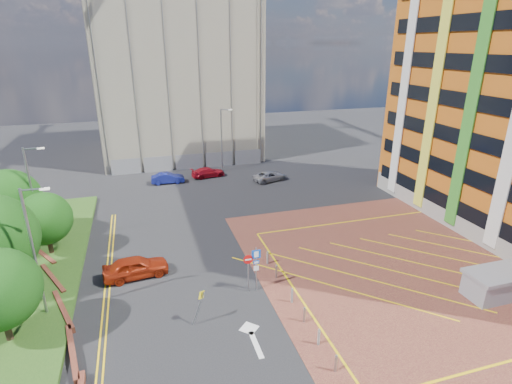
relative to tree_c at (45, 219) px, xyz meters
name	(u,v)px	position (x,y,z in m)	size (l,w,h in m)	color
ground	(253,300)	(13.50, -10.00, -3.19)	(140.00, 140.00, 0.00)	black
forecourt	(434,267)	(27.50, -10.00, -3.18)	(26.00, 26.00, 0.02)	brown
retaining_wall	(60,311)	(1.70, -8.00, -2.99)	(6.06, 20.33, 0.40)	brown
tree_c	(45,219)	(0.00, 0.00, 0.00)	(4.00, 4.00, 4.90)	#3D2B1C
tree_d	(9,200)	(-3.00, 3.00, 0.68)	(5.00, 5.00, 6.08)	#3D2B1C
lamp_left_near	(34,248)	(1.08, -8.00, 1.47)	(1.53, 0.16, 8.00)	#9EA0A8
lamp_left_far	(33,193)	(-0.92, 2.00, 1.47)	(1.53, 0.16, 8.00)	#9EA0A8
lamp_back	(222,138)	(17.58, 18.00, 1.17)	(1.53, 0.16, 8.00)	#9EA0A8
sign_cluster	(253,265)	(13.80, -9.02, -1.24)	(1.17, 0.12, 3.20)	#9EA0A8
warning_sign	(200,303)	(9.85, -11.38, -1.76)	(0.85, 0.44, 2.24)	#9EA0A8
bollard_row	(296,302)	(15.80, -11.67, -2.72)	(0.14, 11.14, 0.90)	#9EA0A8
construction_building	(176,77)	(13.50, 30.00, 7.81)	(21.20, 19.20, 22.00)	#A19883
construction_fence	(197,161)	(14.50, 20.00, -2.19)	(21.60, 0.06, 2.00)	gray
cycle_shelter	(498,285)	(29.00, -14.15, -2.41)	(4.19, 2.00, 1.57)	#9999A0
car_red_left	(136,267)	(6.31, -4.96, -2.43)	(1.81, 4.51, 1.54)	#98240D
car_blue_back	(168,178)	(10.24, 14.99, -2.56)	(1.34, 3.84, 1.27)	navy
car_red_back	(208,172)	(15.25, 15.99, -2.59)	(1.67, 4.12, 1.20)	#A70E1C
car_silver_back	(270,176)	(22.16, 12.40, -2.61)	(1.95, 4.23, 1.17)	#A8A7AF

